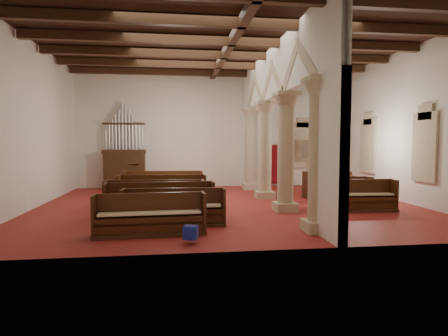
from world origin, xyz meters
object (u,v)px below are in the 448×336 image
processional_banner (307,172)px  nave_pew_0 (150,221)px  pipe_organ (125,162)px  aisle_pew_0 (363,200)px  lectern (135,178)px

processional_banner → nave_pew_0: bearing=-130.4°
pipe_organ → processional_banner: size_ratio=1.63×
processional_banner → aisle_pew_0: 6.70m
pipe_organ → processional_banner: (9.38, -0.65, -0.53)m
processional_banner → aisle_pew_0: size_ratio=1.19×
nave_pew_0 → aisle_pew_0: size_ratio=1.26×
processional_banner → lectern: bearing=176.3°
aisle_pew_0 → processional_banner: bearing=89.7°
lectern → processional_banner: bearing=8.4°
nave_pew_0 → lectern: bearing=95.4°
pipe_organ → nave_pew_0: (1.90, -9.77, -1.02)m
pipe_organ → lectern: bearing=-23.8°
pipe_organ → lectern: pipe_organ is taller
nave_pew_0 → aisle_pew_0: 7.49m
processional_banner → aisle_pew_0: processional_banner is taller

